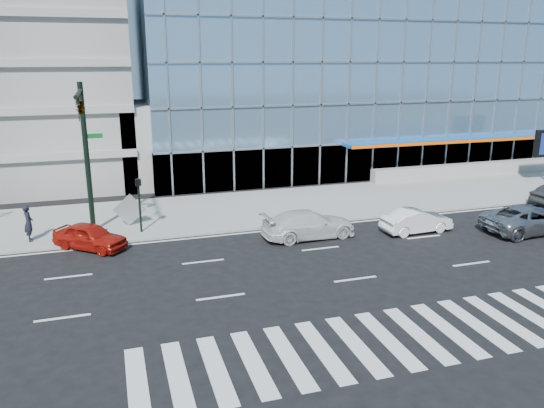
{
  "coord_description": "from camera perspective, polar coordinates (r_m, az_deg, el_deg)",
  "views": [
    {
      "loc": [
        -9.85,
        -23.36,
        9.4
      ],
      "look_at": [
        -1.64,
        3.0,
        1.68
      ],
      "focal_mm": 35.0,
      "sensor_mm": 36.0,
      "label": 1
    }
  ],
  "objects": [
    {
      "name": "silver_suv",
      "position": [
        32.47,
        26.05,
        -1.46
      ],
      "size": [
        5.54,
        2.7,
        1.52
      ],
      "primitive_type": "imported",
      "rotation": [
        0.0,
        0.0,
        1.61
      ],
      "color": "#A4A4A8",
      "rests_on": "ground"
    },
    {
      "name": "ground",
      "position": [
        27.04,
        5.23,
        -4.8
      ],
      "size": [
        160.0,
        160.0,
        0.0
      ],
      "primitive_type": "plane",
      "color": "black",
      "rests_on": "ground"
    },
    {
      "name": "white_suv",
      "position": [
        28.39,
        3.96,
        -2.19
      ],
      "size": [
        5.17,
        2.28,
        1.48
      ],
      "primitive_type": "imported",
      "rotation": [
        0.0,
        0.0,
        1.61
      ],
      "color": "silver",
      "rests_on": "ground"
    },
    {
      "name": "traffic_signal",
      "position": [
        28.14,
        -19.72,
        8.11
      ],
      "size": [
        1.14,
        5.74,
        8.0
      ],
      "color": "black",
      "rests_on": "sidewalk"
    },
    {
      "name": "red_sedan",
      "position": [
        28.23,
        -18.99,
        -3.31
      ],
      "size": [
        3.98,
        3.66,
        1.32
      ],
      "primitive_type": "imported",
      "rotation": [
        0.0,
        0.0,
        0.89
      ],
      "color": "#AB160D",
      "rests_on": "ground"
    },
    {
      "name": "retaining_wall",
      "position": [
        49.45,
        26.38,
        3.79
      ],
      "size": [
        30.0,
        0.8,
        1.0
      ],
      "primitive_type": "cube",
      "color": "gray",
      "rests_on": "sidewalk"
    },
    {
      "name": "tilted_panel",
      "position": [
        30.88,
        -15.09,
        -0.6
      ],
      "size": [
        1.83,
        0.17,
        1.83
      ],
      "primitive_type": "cube",
      "rotation": [
        0.0,
        0.88,
        0.06
      ],
      "color": "gray",
      "rests_on": "sidewalk"
    },
    {
      "name": "sidewalk",
      "position": [
        34.17,
        0.13,
        -0.22
      ],
      "size": [
        120.0,
        8.0,
        0.15
      ],
      "primitive_type": "cube",
      "color": "gray",
      "rests_on": "ground"
    },
    {
      "name": "pedestrian",
      "position": [
        30.06,
        -24.72,
        -1.85
      ],
      "size": [
        0.58,
        0.78,
        1.93
      ],
      "primitive_type": "imported",
      "rotation": [
        0.0,
        0.0,
        1.75
      ],
      "color": "black",
      "rests_on": "sidewalk"
    },
    {
      "name": "theatre_building",
      "position": [
        54.86,
        8.72,
        13.46
      ],
      "size": [
        42.0,
        26.0,
        15.0
      ],
      "primitive_type": "cube",
      "color": "#78A3C8",
      "rests_on": "ground"
    },
    {
      "name": "ped_signal_post",
      "position": [
        29.25,
        -14.1,
        0.77
      ],
      "size": [
        0.3,
        0.33,
        3.0
      ],
      "color": "black",
      "rests_on": "sidewalk"
    },
    {
      "name": "white_sedan",
      "position": [
        30.27,
        15.27,
        -1.75
      ],
      "size": [
        4.04,
        1.59,
        1.31
      ],
      "primitive_type": "imported",
      "rotation": [
        0.0,
        0.0,
        1.62
      ],
      "color": "white",
      "rests_on": "ground"
    },
    {
      "name": "ramp_block",
      "position": [
        42.03,
        -11.92,
        6.52
      ],
      "size": [
        6.0,
        8.0,
        6.0
      ],
      "primitive_type": "cube",
      "color": "gray",
      "rests_on": "ground"
    }
  ]
}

